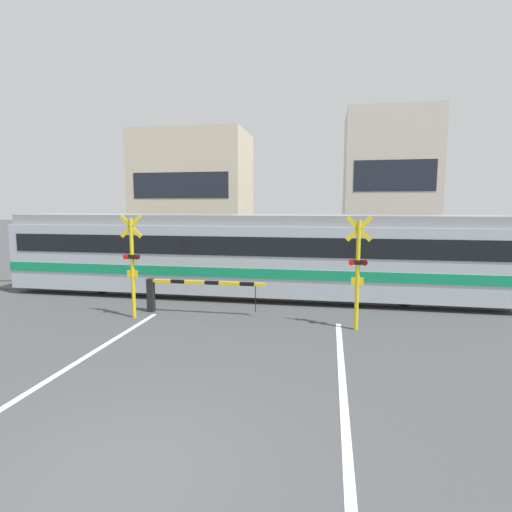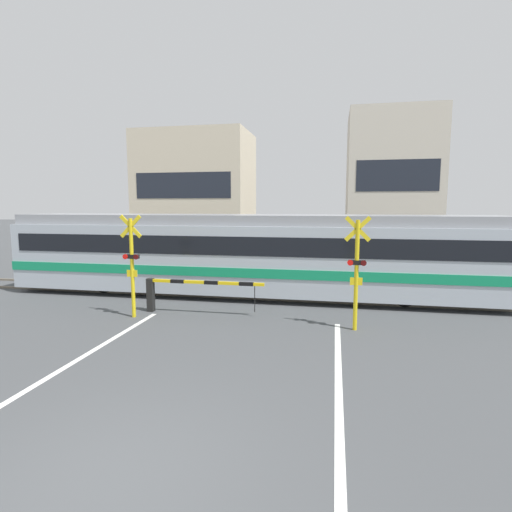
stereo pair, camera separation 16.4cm
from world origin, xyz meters
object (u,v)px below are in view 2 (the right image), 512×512
(crossing_signal_right, at_px, (357,268))
(commuter_train, at_px, (248,252))
(crossing_barrier_near, at_px, (179,289))
(pedestrian, at_px, (291,252))
(crossing_barrier_far, at_px, (320,266))
(crossing_signal_left, at_px, (132,261))

(crossing_signal_right, bearing_deg, commuter_train, 135.98)
(crossing_barrier_near, height_order, crossing_signal_right, crossing_signal_right)
(crossing_signal_right, bearing_deg, crossing_barrier_near, 172.14)
(crossing_signal_right, xyz_separation_m, pedestrian, (-2.81, 9.95, -0.79))
(crossing_barrier_far, relative_size, crossing_signal_right, 1.22)
(crossing_signal_left, distance_m, crossing_signal_right, 6.42)
(crossing_barrier_far, relative_size, crossing_signal_left, 1.22)
(crossing_barrier_near, xyz_separation_m, pedestrian, (2.44, 9.22, 0.13))
(crossing_barrier_far, distance_m, crossing_signal_right, 6.60)
(crossing_barrier_near, xyz_separation_m, crossing_signal_right, (5.26, -0.73, 0.92))
(commuter_train, height_order, pedestrian, commuter_train)
(commuter_train, xyz_separation_m, crossing_signal_left, (-2.69, -3.60, 0.08))
(crossing_signal_left, bearing_deg, commuter_train, 53.23)
(crossing_barrier_far, bearing_deg, crossing_signal_left, -129.25)
(crossing_barrier_near, distance_m, crossing_signal_left, 1.65)
(crossing_barrier_near, bearing_deg, crossing_signal_right, -7.86)
(crossing_barrier_near, bearing_deg, pedestrian, 75.17)
(pedestrian, bearing_deg, crossing_barrier_far, -64.87)
(commuter_train, height_order, crossing_barrier_near, commuter_train)
(crossing_barrier_far, distance_m, crossing_signal_left, 8.36)
(commuter_train, height_order, crossing_barrier_far, commuter_train)
(crossing_signal_right, bearing_deg, pedestrian, 105.79)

